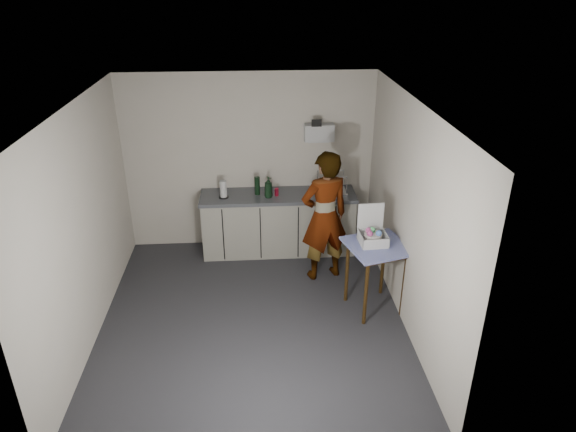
{
  "coord_description": "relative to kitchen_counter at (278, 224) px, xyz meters",
  "views": [
    {
      "loc": [
        0.08,
        -5.09,
        3.82
      ],
      "look_at": [
        0.46,
        0.45,
        1.16
      ],
      "focal_mm": 32.0,
      "sensor_mm": 36.0,
      "label": 1
    }
  ],
  "objects": [
    {
      "name": "dark_bottle",
      "position": [
        -0.3,
        0.03,
        0.62
      ],
      "size": [
        0.08,
        0.08,
        0.26
      ],
      "primitive_type": "cylinder",
      "color": "black",
      "rests_on": "kitchen_counter"
    },
    {
      "name": "soda_can",
      "position": [
        -0.02,
        -0.04,
        0.54
      ],
      "size": [
        0.06,
        0.06,
        0.11
      ],
      "primitive_type": "cylinder",
      "color": "#B9122E",
      "rests_on": "kitchen_counter"
    },
    {
      "name": "soap_bottle",
      "position": [
        -0.14,
        -0.09,
        0.64
      ],
      "size": [
        0.17,
        0.17,
        0.31
      ],
      "primitive_type": "imported",
      "rotation": [
        0.0,
        0.0,
        0.71
      ],
      "color": "black",
      "rests_on": "kitchen_counter"
    },
    {
      "name": "wall_back",
      "position": [
        -0.4,
        0.29,
        0.87
      ],
      "size": [
        3.6,
        0.02,
        2.6
      ],
      "primitive_type": "cube",
      "color": "beige",
      "rests_on": "ground"
    },
    {
      "name": "wall_right",
      "position": [
        1.39,
        -1.7,
        0.87
      ],
      "size": [
        0.02,
        4.0,
        2.6
      ],
      "primitive_type": "cube",
      "color": "beige",
      "rests_on": "ground"
    },
    {
      "name": "ceiling",
      "position": [
        -0.4,
        -1.7,
        2.17
      ],
      "size": [
        3.6,
        4.0,
        0.01
      ],
      "primitive_type": "cube",
      "color": "white",
      "rests_on": "wall_back"
    },
    {
      "name": "ground",
      "position": [
        -0.4,
        -1.7,
        -0.43
      ],
      "size": [
        4.0,
        4.0,
        0.0
      ],
      "primitive_type": "plane",
      "color": "#29292E",
      "rests_on": "ground"
    },
    {
      "name": "kitchen_counter",
      "position": [
        0.0,
        0.0,
        0.0
      ],
      "size": [
        2.24,
        0.62,
        0.91
      ],
      "color": "black",
      "rests_on": "ground"
    },
    {
      "name": "bakery_box",
      "position": [
        1.05,
        -1.49,
        0.56
      ],
      "size": [
        0.33,
        0.34,
        0.44
      ],
      "rotation": [
        0.0,
        0.0,
        0.05
      ],
      "color": "silver",
      "rests_on": "side_table"
    },
    {
      "name": "dish_rack",
      "position": [
        0.77,
        0.02,
        0.55
      ],
      "size": [
        0.42,
        0.32,
        0.3
      ],
      "color": "white",
      "rests_on": "kitchen_counter"
    },
    {
      "name": "wall_shelf",
      "position": [
        0.6,
        0.22,
        1.32
      ],
      "size": [
        0.42,
        0.18,
        0.37
      ],
      "color": "silver",
      "rests_on": "ground"
    },
    {
      "name": "wall_left",
      "position": [
        -2.19,
        -1.7,
        0.87
      ],
      "size": [
        0.02,
        4.0,
        2.6
      ],
      "primitive_type": "cube",
      "color": "beige",
      "rests_on": "ground"
    },
    {
      "name": "paper_towel",
      "position": [
        -0.78,
        -0.06,
        0.6
      ],
      "size": [
        0.14,
        0.14,
        0.25
      ],
      "color": "black",
      "rests_on": "kitchen_counter"
    },
    {
      "name": "standing_man",
      "position": [
        0.57,
        -0.77,
        0.47
      ],
      "size": [
        0.76,
        0.6,
        1.8
      ],
      "primitive_type": "imported",
      "rotation": [
        0.0,
        0.0,
        3.44
      ],
      "color": "#B2A593",
      "rests_on": "ground"
    },
    {
      "name": "side_table",
      "position": [
        1.1,
        -1.56,
        0.35
      ],
      "size": [
        0.85,
        0.85,
        0.89
      ],
      "rotation": [
        0.0,
        0.0,
        0.27
      ],
      "color": "#3E280E",
      "rests_on": "ground"
    }
  ]
}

